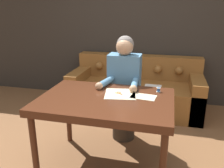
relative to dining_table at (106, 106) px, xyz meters
name	(u,v)px	position (x,y,z in m)	size (l,w,h in m)	color
wall_back	(142,25)	(0.08, 2.02, 0.61)	(8.00, 0.06, 2.60)	#2D2823
dining_table	(106,106)	(0.00, 0.00, 0.00)	(1.27, 0.88, 0.77)	#472314
couch	(136,90)	(0.06, 1.58, -0.39)	(2.04, 0.88, 0.82)	brown
person	(124,90)	(0.06, 0.61, -0.05)	(0.44, 0.58, 1.28)	#33281E
pattern_paper_main	(120,94)	(0.11, 0.14, 0.08)	(0.35, 0.35, 0.00)	beige
pattern_paper_offcut	(143,97)	(0.34, 0.11, 0.08)	(0.25, 0.18, 0.00)	beige
scissors	(120,94)	(0.11, 0.13, 0.08)	(0.18, 0.16, 0.01)	silver
thread_spool	(158,90)	(0.48, 0.29, 0.10)	(0.04, 0.04, 0.05)	#3366B2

